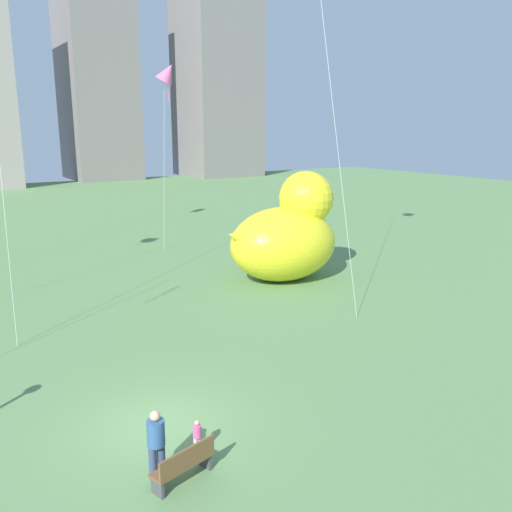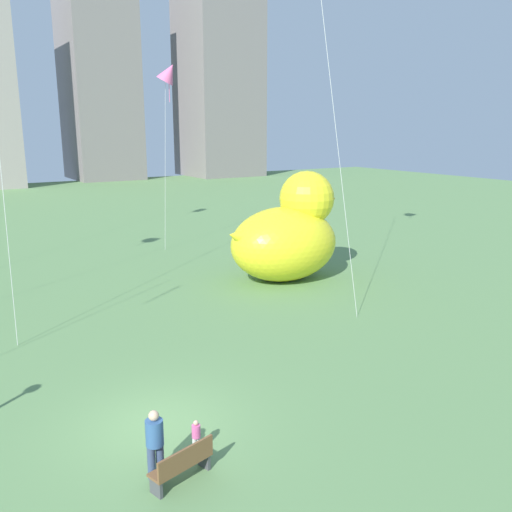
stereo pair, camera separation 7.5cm
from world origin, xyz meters
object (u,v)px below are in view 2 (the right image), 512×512
(person_adult, at_px, (155,441))
(person_child, at_px, (196,435))
(giant_inflatable_duck, at_px, (288,234))
(park_bench, at_px, (183,463))
(kite_pink, at_px, (169,73))

(person_adult, distance_m, person_child, 1.29)
(person_adult, relative_size, giant_inflatable_duck, 0.25)
(park_bench, distance_m, giant_inflatable_duck, 17.07)
(giant_inflatable_duck, bearing_deg, person_adult, -135.13)
(person_child, height_order, giant_inflatable_duck, giant_inflatable_duck)
(person_adult, height_order, person_child, person_adult)
(park_bench, relative_size, kite_pink, 0.14)
(giant_inflatable_duck, bearing_deg, person_child, -133.02)
(park_bench, height_order, person_child, park_bench)
(person_adult, xyz_separation_m, kite_pink, (9.87, 21.65, 9.98))
(person_adult, bearing_deg, person_child, 16.46)
(person_adult, xyz_separation_m, person_child, (1.17, 0.35, -0.42))
(giant_inflatable_duck, relative_size, kite_pink, 0.57)
(person_child, bearing_deg, park_bench, -130.76)
(person_child, bearing_deg, person_adult, -163.54)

